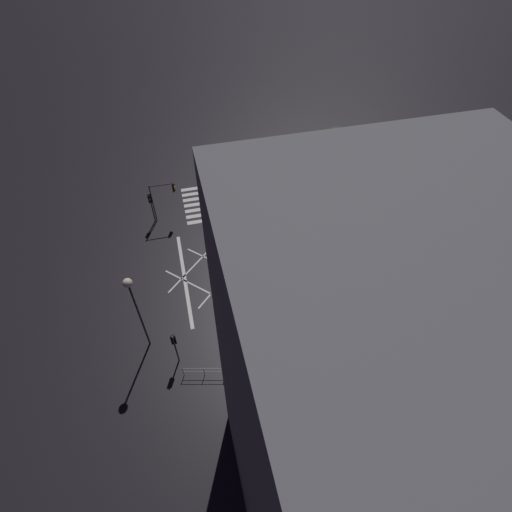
{
  "coord_description": "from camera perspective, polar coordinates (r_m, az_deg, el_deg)",
  "views": [
    {
      "loc": [
        5.62,
        22.96,
        26.61
      ],
      "look_at": [
        0.0,
        0.0,
        1.21
      ],
      "focal_mm": 28.0,
      "sensor_mm": 36.0,
      "label": 1
    }
  ],
  "objects": [
    {
      "name": "traffic_light_nw_cross",
      "position": [
        31.61,
        19.56,
        -7.09
      ],
      "size": [
        0.36,
        0.39,
        3.24
      ],
      "rotation": [
        0.0,
        0.0,
        -1.57
      ],
      "color": "#2D2D30",
      "rests_on": "ground_plane"
    },
    {
      "name": "traffic_light_median_north",
      "position": [
        28.85,
        2.99,
        -9.05
      ],
      "size": [
        0.36,
        0.39,
        3.76
      ],
      "rotation": [
        0.0,
        0.0,
        -1.57
      ],
      "color": "#2D2D30",
      "rests_on": "ground_plane"
    },
    {
      "name": "pedestrian_railing",
      "position": [
        29.08,
        0.0,
        -16.08
      ],
      "size": [
        10.0,
        2.48,
        1.05
      ],
      "rotation": [
        0.0,
        0.0,
        2.9
      ],
      "color": "#9EA0A5",
      "rests_on": "ground_plane"
    },
    {
      "name": "traffic_light_se_cross",
      "position": [
        39.41,
        -14.81,
        7.41
      ],
      "size": [
        0.36,
        0.39,
        3.38
      ],
      "rotation": [
        0.0,
        0.0,
        1.57
      ],
      "color": "#2D2D30",
      "rests_on": "ground_plane"
    },
    {
      "name": "traffic_light_ne_cross",
      "position": [
        28.82,
        -11.59,
        -12.07
      ],
      "size": [
        0.36,
        0.39,
        3.22
      ],
      "rotation": [
        0.0,
        0.0,
        -1.57
      ],
      "color": "#2D2D30",
      "rests_on": "ground_plane"
    },
    {
      "name": "street_tree_far",
      "position": [
        44.04,
        11.58,
        14.42
      ],
      "size": [
        2.61,
        2.61,
        4.82
      ],
      "color": "#38281C",
      "rests_on": "ground_plane"
    },
    {
      "name": "street_tree_near",
      "position": [
        45.83,
        11.3,
        15.77
      ],
      "size": [
        3.02,
        3.02,
        4.98
      ],
      "color": "#38281C",
      "rests_on": "ground_plane"
    },
    {
      "name": "ground_plane",
      "position": [
        35.6,
        0.0,
        -1.33
      ],
      "size": [
        200.0,
        200.0,
        0.0
      ],
      "primitive_type": "plane",
      "color": "black"
    },
    {
      "name": "road_markings",
      "position": [
        40.09,
        -2.75,
        5.41
      ],
      "size": [
        15.89,
        20.59,
        0.01
      ],
      "color": "silver",
      "rests_on": "ground_plane"
    },
    {
      "name": "street_lamp_east",
      "position": [
        27.22,
        -17.24,
        -5.49
      ],
      "size": [
        0.62,
        0.62,
        7.56
      ],
      "color": "#2D2D30",
      "rests_on": "ground_plane"
    },
    {
      "name": "traffic_light_se_main",
      "position": [
        38.98,
        -13.03,
        8.68
      ],
      "size": [
        2.41,
        0.36,
        4.29
      ],
      "rotation": [
        0.0,
        0.0,
        3.14
      ],
      "color": "#2D2D30",
      "rests_on": "ground_plane"
    },
    {
      "name": "traffic_light_sw_cross",
      "position": [
        42.29,
        9.01,
        11.8
      ],
      "size": [
        0.36,
        0.39,
        3.6
      ],
      "rotation": [
        0.0,
        0.0,
        1.57
      ],
      "color": "#2D2D30",
      "rests_on": "ground_plane"
    },
    {
      "name": "traffic_light_sw_main",
      "position": [
        41.67,
        8.31,
        11.32
      ],
      "size": [
        0.39,
        0.36,
        3.61
      ],
      "color": "#2D2D30",
      "rests_on": "ground_plane"
    },
    {
      "name": "street_lamp_west",
      "position": [
        33.44,
        29.18,
        1.76
      ],
      "size": [
        0.5,
        0.5,
        8.55
      ],
      "color": "#2D2D30",
      "rests_on": "ground_plane"
    }
  ]
}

